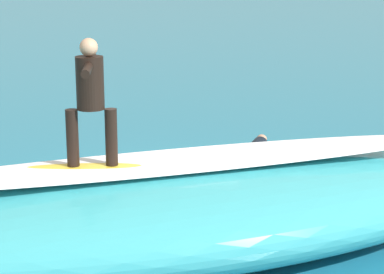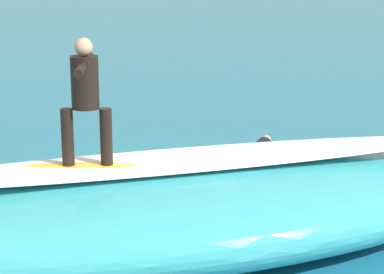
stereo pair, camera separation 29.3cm
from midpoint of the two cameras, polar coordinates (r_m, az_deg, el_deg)
name	(u,v)px [view 1 (the left image)]	position (r m, az deg, el deg)	size (l,w,h in m)	color
ground_plane	(167,199)	(11.53, -2.72, -4.88)	(120.00, 120.00, 0.00)	teal
wave_crest	(178,211)	(9.18, -2.05, -5.86)	(9.12, 3.15, 1.24)	teal
wave_foam_lip	(178,161)	(8.98, -2.09, -1.90)	(7.76, 1.10, 0.08)	white
surfboard_riding	(93,169)	(8.74, -8.77, -2.49)	(2.20, 0.46, 0.08)	yellow
surfer_riding	(90,93)	(8.53, -9.01, 3.48)	(0.60, 1.44, 1.52)	black
surfboard_paddling	(255,159)	(13.55, 4.40, -1.77)	(2.08, 0.53, 0.09)	#33B2D1
surfer_paddling	(254,152)	(13.37, 4.29, -1.17)	(0.76, 1.69, 0.31)	black
foam_patch_near	(151,202)	(11.16, -4.01, -5.11)	(1.04, 0.93, 0.17)	white
foam_patch_mid	(27,205)	(11.33, -13.59, -5.21)	(0.77, 0.71, 0.16)	white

